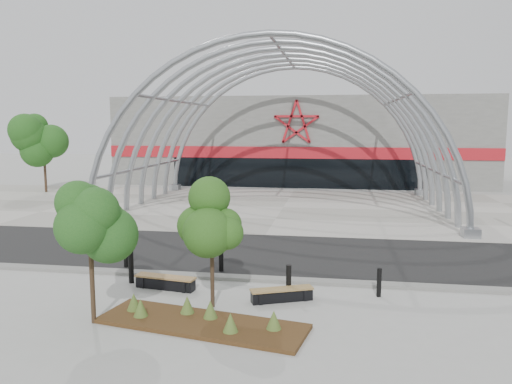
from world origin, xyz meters
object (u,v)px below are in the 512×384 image
at_px(street_tree_1, 212,222).
at_px(bollard_2, 221,258).
at_px(bench_0, 165,283).
at_px(street_tree_0, 89,218).
at_px(bench_1, 282,295).

bearing_deg(street_tree_1, bollard_2, 99.01).
height_order(street_tree_1, bench_0, street_tree_1).
relative_size(street_tree_0, bench_1, 2.06).
bearing_deg(bollard_2, street_tree_0, -114.26).
bearing_deg(bench_0, bollard_2, 57.82).
distance_m(street_tree_0, bollard_2, 6.36).
relative_size(bench_0, bollard_2, 1.98).
height_order(bench_0, bench_1, bench_0).
distance_m(street_tree_1, bench_0, 3.41).
height_order(street_tree_0, bollard_2, street_tree_0).
distance_m(street_tree_0, bench_1, 6.28).
height_order(street_tree_1, bollard_2, street_tree_1).
distance_m(street_tree_0, street_tree_1, 3.47).
bearing_deg(street_tree_0, street_tree_1, 30.02).
bearing_deg(street_tree_0, bollard_2, 65.74).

